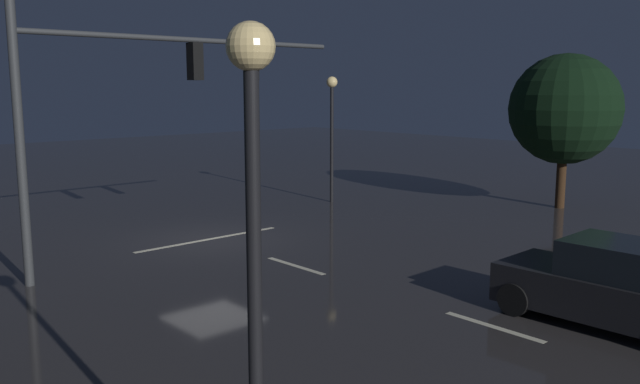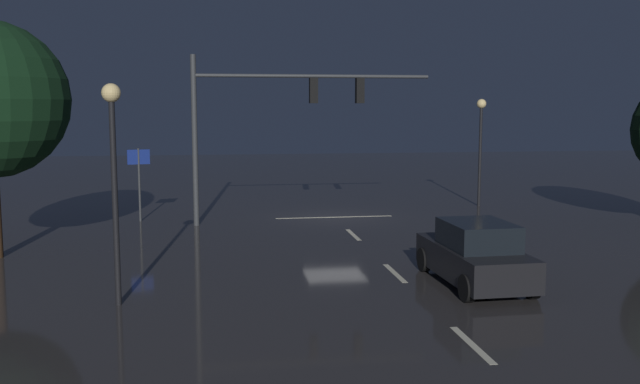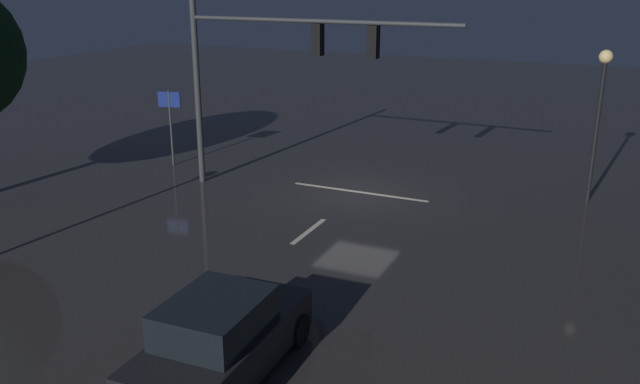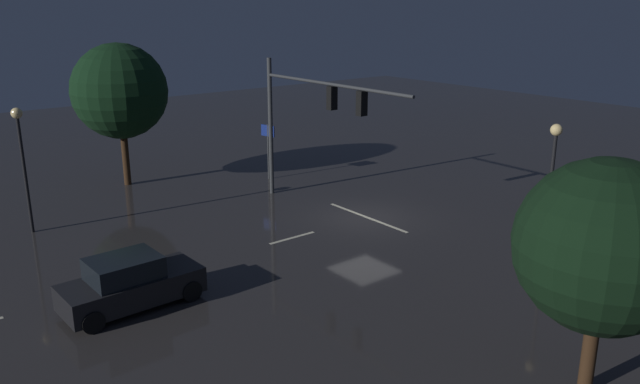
{
  "view_description": "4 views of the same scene",
  "coord_description": "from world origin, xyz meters",
  "px_view_note": "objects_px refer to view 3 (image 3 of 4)",
  "views": [
    {
      "loc": [
        10.82,
        16.85,
        4.65
      ],
      "look_at": [
        -0.35,
        4.57,
        1.99
      ],
      "focal_mm": 37.15,
      "sensor_mm": 36.0,
      "label": 1
    },
    {
      "loc": [
        4.97,
        28.69,
        4.69
      ],
      "look_at": [
        1.04,
        2.71,
        1.45
      ],
      "focal_mm": 39.01,
      "sensor_mm": 36.0,
      "label": 2
    },
    {
      "loc": [
        -8.03,
        20.76,
        7.32
      ],
      "look_at": [
        -0.99,
        5.37,
        1.77
      ],
      "focal_mm": 37.55,
      "sensor_mm": 36.0,
      "label": 3
    },
    {
      "loc": [
        -19.63,
        18.13,
        9.24
      ],
      "look_at": [
        -0.47,
        2.93,
        1.86
      ],
      "focal_mm": 35.59,
      "sensor_mm": 36.0,
      "label": 4
    }
  ],
  "objects_px": {
    "car_approaching": "(221,340)",
    "route_sign": "(170,112)",
    "traffic_signal_assembly": "(274,59)",
    "street_lamp_left_kerb": "(601,97)"
  },
  "relations": [
    {
      "from": "car_approaching",
      "to": "route_sign",
      "type": "relative_size",
      "value": 1.47
    },
    {
      "from": "traffic_signal_assembly",
      "to": "car_approaching",
      "type": "bearing_deg",
      "value": 112.92
    },
    {
      "from": "route_sign",
      "to": "car_approaching",
      "type": "bearing_deg",
      "value": 129.75
    },
    {
      "from": "car_approaching",
      "to": "route_sign",
      "type": "xyz_separation_m",
      "value": [
        9.83,
        -11.81,
        1.36
      ]
    },
    {
      "from": "car_approaching",
      "to": "route_sign",
      "type": "height_order",
      "value": "route_sign"
    },
    {
      "from": "street_lamp_left_kerb",
      "to": "route_sign",
      "type": "distance_m",
      "value": 15.63
    },
    {
      "from": "car_approaching",
      "to": "street_lamp_left_kerb",
      "type": "distance_m",
      "value": 15.29
    },
    {
      "from": "traffic_signal_assembly",
      "to": "street_lamp_left_kerb",
      "type": "height_order",
      "value": "traffic_signal_assembly"
    },
    {
      "from": "car_approaching",
      "to": "street_lamp_left_kerb",
      "type": "xyz_separation_m",
      "value": [
        -5.59,
        -13.96,
        2.73
      ]
    },
    {
      "from": "route_sign",
      "to": "traffic_signal_assembly",
      "type": "bearing_deg",
      "value": 165.95
    }
  ]
}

